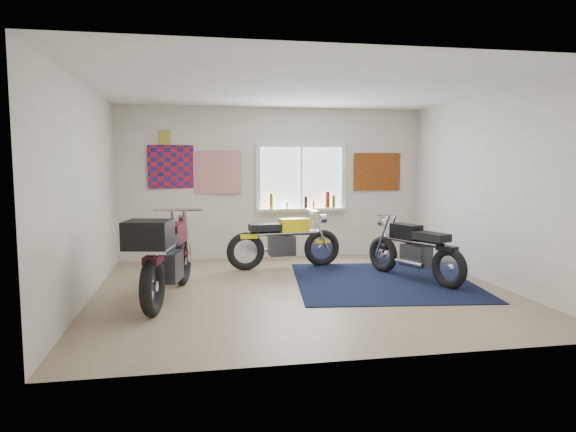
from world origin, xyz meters
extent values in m
plane|color=#9E896B|center=(0.00, 0.00, 0.00)|extent=(5.50, 5.50, 0.00)
plane|color=white|center=(0.00, 0.00, 2.70)|extent=(5.50, 5.50, 0.00)
plane|color=silver|center=(0.00, 2.50, 1.35)|extent=(5.50, 0.00, 5.50)
plane|color=silver|center=(0.00, -2.50, 1.35)|extent=(5.50, 0.00, 5.50)
plane|color=silver|center=(-2.75, 0.00, 1.35)|extent=(0.00, 5.00, 5.00)
plane|color=silver|center=(2.75, 0.00, 1.35)|extent=(0.00, 5.00, 5.00)
cube|color=black|center=(1.26, 0.29, 0.01)|extent=(2.81, 2.89, 0.01)
cube|color=white|center=(0.50, 2.48, 1.45)|extent=(1.50, 0.02, 1.10)
cube|color=white|center=(0.50, 2.47, 2.04)|extent=(1.66, 0.06, 0.08)
cube|color=white|center=(0.50, 2.47, 0.86)|extent=(1.66, 0.06, 0.08)
cube|color=white|center=(-0.29, 2.47, 1.45)|extent=(0.08, 0.06, 1.10)
cube|color=white|center=(1.29, 2.47, 1.45)|extent=(0.08, 0.06, 1.10)
cube|color=white|center=(0.50, 2.47, 1.45)|extent=(0.04, 0.06, 1.10)
cube|color=white|center=(0.50, 2.41, 0.88)|extent=(1.60, 0.16, 0.04)
cylinder|color=#865B13|center=(-0.06, 2.40, 1.04)|extent=(0.07, 0.07, 0.28)
cylinder|color=silver|center=(0.22, 2.40, 0.96)|extent=(0.06, 0.06, 0.12)
cylinder|color=black|center=(0.57, 2.40, 1.01)|extent=(0.06, 0.06, 0.22)
cylinder|color=gold|center=(0.72, 2.40, 0.97)|extent=(0.05, 0.05, 0.14)
cylinder|color=maroon|center=(0.98, 2.40, 1.05)|extent=(0.09, 0.09, 0.30)
cylinder|color=#4D5D0B|center=(1.09, 2.40, 1.02)|extent=(0.06, 0.06, 0.23)
plane|color=red|center=(-1.70, 2.48, 1.65)|extent=(1.00, 0.07, 1.00)
plane|color=red|center=(-1.05, 2.46, 1.55)|extent=(0.90, 0.09, 0.90)
cube|color=#AEA031|center=(-1.90, 2.48, 2.15)|extent=(0.18, 0.02, 0.24)
cube|color=#A54C14|center=(1.95, 2.48, 1.55)|extent=(0.90, 0.03, 0.70)
torus|color=black|center=(0.66, 1.56, 0.30)|extent=(0.63, 0.18, 0.62)
torus|color=black|center=(-0.62, 1.44, 0.30)|extent=(0.63, 0.18, 0.62)
cylinder|color=silver|center=(0.66, 1.56, 0.30)|extent=(0.11, 0.10, 0.10)
cylinder|color=silver|center=(-0.62, 1.44, 0.30)|extent=(0.11, 0.10, 0.10)
cylinder|color=silver|center=(0.02, 1.50, 0.57)|extent=(1.17, 0.19, 0.08)
cube|color=#2E2E31|center=(-0.03, 1.50, 0.37)|extent=(0.44, 0.29, 0.31)
cylinder|color=silver|center=(-0.04, 1.64, 0.28)|extent=(0.51, 0.11, 0.06)
cube|color=yellow|center=(0.19, 1.52, 0.70)|extent=(0.48, 0.28, 0.22)
cube|color=black|center=(-0.30, 1.47, 0.68)|extent=(0.53, 0.30, 0.11)
cube|color=yellow|center=(-0.58, 1.45, 0.55)|extent=(0.29, 0.17, 0.07)
cube|color=yellow|center=(0.66, 1.56, 0.42)|extent=(0.27, 0.15, 0.05)
cylinder|color=silver|center=(0.50, 1.54, 0.94)|extent=(0.08, 0.57, 0.03)
cylinder|color=silver|center=(0.68, 1.56, 0.79)|extent=(0.11, 0.16, 0.15)
torus|color=black|center=(1.50, 0.92, 0.29)|extent=(0.34, 0.58, 0.58)
torus|color=black|center=(2.00, -0.27, 0.29)|extent=(0.34, 0.58, 0.58)
cylinder|color=silver|center=(1.50, 0.92, 0.29)|extent=(0.12, 0.13, 0.10)
cylinder|color=silver|center=(2.00, -0.27, 0.29)|extent=(0.12, 0.13, 0.10)
cylinder|color=silver|center=(1.75, 0.32, 0.57)|extent=(0.53, 1.10, 0.08)
cube|color=#2E2E31|center=(1.77, 0.28, 0.37)|extent=(0.40, 0.48, 0.31)
cylinder|color=silver|center=(1.63, 0.22, 0.28)|extent=(0.26, 0.49, 0.06)
cube|color=black|center=(1.68, 0.48, 0.70)|extent=(0.40, 0.52, 0.22)
cube|color=black|center=(1.88, 0.03, 0.68)|extent=(0.44, 0.57, 0.11)
cube|color=black|center=(1.99, -0.22, 0.55)|extent=(0.24, 0.31, 0.07)
cube|color=black|center=(1.50, 0.92, 0.40)|extent=(0.22, 0.29, 0.05)
cylinder|color=silver|center=(1.56, 0.76, 0.94)|extent=(0.54, 0.25, 0.03)
cylinder|color=silver|center=(1.49, 0.93, 0.79)|extent=(0.17, 0.14, 0.15)
torus|color=black|center=(-1.60, 0.63, 0.34)|extent=(0.27, 0.71, 0.69)
torus|color=black|center=(-1.90, -0.83, 0.34)|extent=(0.27, 0.71, 0.69)
cylinder|color=silver|center=(-1.60, 0.63, 0.34)|extent=(0.13, 0.14, 0.12)
cylinder|color=silver|center=(-1.90, -0.83, 0.34)|extent=(0.13, 0.14, 0.12)
cylinder|color=silver|center=(-1.75, -0.10, 0.66)|extent=(0.36, 1.33, 0.10)
cube|color=#2E2E31|center=(-1.76, -0.16, 0.43)|extent=(0.39, 0.53, 0.36)
cylinder|color=silver|center=(-1.93, -0.12, 0.32)|extent=(0.19, 0.59, 0.07)
cube|color=#3E0A16|center=(-1.71, 0.09, 0.81)|extent=(0.38, 0.58, 0.26)
cube|color=black|center=(-1.82, -0.47, 0.79)|extent=(0.41, 0.63, 0.13)
cube|color=#3E0A16|center=(-1.89, -0.78, 0.64)|extent=(0.23, 0.35, 0.09)
cube|color=#3E0A16|center=(-1.60, 0.63, 0.47)|extent=(0.21, 0.32, 0.05)
cylinder|color=silver|center=(-1.64, 0.44, 1.09)|extent=(0.66, 0.17, 0.04)
cylinder|color=silver|center=(-1.60, 0.65, 0.92)|extent=(0.19, 0.14, 0.17)
cube|color=black|center=(-1.92, -0.94, 0.94)|extent=(0.56, 0.53, 0.32)
camera|label=1|loc=(-1.41, -6.67, 1.73)|focal=32.00mm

